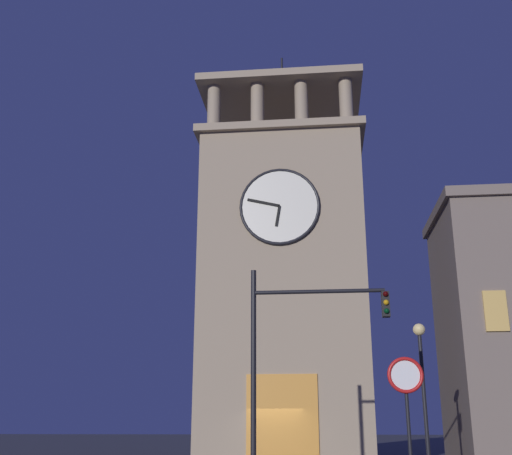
{
  "coord_description": "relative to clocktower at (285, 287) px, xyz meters",
  "views": [
    {
      "loc": [
        -2.16,
        28.94,
        1.81
      ],
      "look_at": [
        1.23,
        -3.78,
        12.08
      ],
      "focal_mm": 44.43,
      "sensor_mm": 36.0,
      "label": 1
    }
  ],
  "objects": [
    {
      "name": "street_lamp",
      "position": [
        -5.41,
        8.98,
        -4.99
      ],
      "size": [
        0.44,
        0.44,
        5.36
      ],
      "color": "black",
      "rests_on": "ground_plane"
    },
    {
      "name": "traffic_signal_near",
      "position": [
        -1.1,
        13.95,
        -4.61
      ],
      "size": [
        4.1,
        0.41,
        6.32
      ],
      "color": "black",
      "rests_on": "ground_plane"
    },
    {
      "name": "no_horn_sign",
      "position": [
        -3.63,
        18.39,
        -6.17
      ],
      "size": [
        0.78,
        0.14,
        3.23
      ],
      "color": "black",
      "rests_on": "ground_plane"
    },
    {
      "name": "clocktower",
      "position": [
        0.0,
        0.0,
        0.0
      ],
      "size": [
        8.76,
        7.59,
        22.53
      ],
      "color": "gray",
      "rests_on": "ground_plane"
    }
  ]
}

